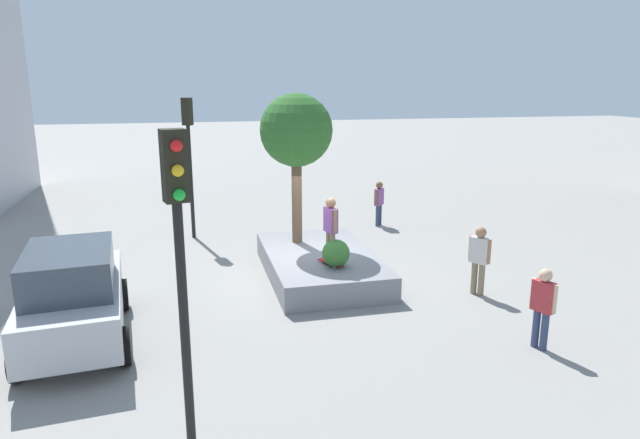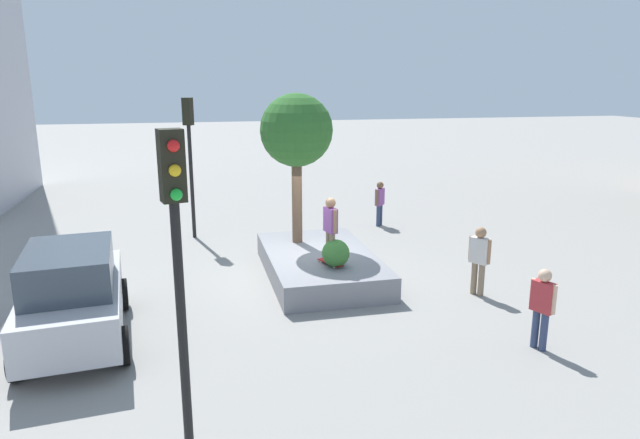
{
  "view_description": "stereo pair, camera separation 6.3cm",
  "coord_description": "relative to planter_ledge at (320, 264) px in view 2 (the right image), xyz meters",
  "views": [
    {
      "loc": [
        -13.51,
        3.01,
        4.98
      ],
      "look_at": [
        0.12,
        -0.26,
        1.53
      ],
      "focal_mm": 31.46,
      "sensor_mm": 36.0,
      "label": 1
    },
    {
      "loc": [
        -13.53,
        2.95,
        4.98
      ],
      "look_at": [
        0.12,
        -0.26,
        1.53
      ],
      "focal_mm": 31.46,
      "sensor_mm": 36.0,
      "label": 2
    }
  ],
  "objects": [
    {
      "name": "ground_plane",
      "position": [
        -0.12,
        0.26,
        -0.31
      ],
      "size": [
        120.0,
        120.0,
        0.0
      ],
      "primitive_type": "plane",
      "color": "gray"
    },
    {
      "name": "passerby_with_bag",
      "position": [
        -2.19,
        -3.36,
        0.66
      ],
      "size": [
        0.5,
        0.4,
        1.68
      ],
      "color": "#847056",
      "rests_on": "ground"
    },
    {
      "name": "traffic_light_median",
      "position": [
        -7.0,
        3.4,
        2.73
      ],
      "size": [
        0.37,
        0.33,
        4.46
      ],
      "color": "black",
      "rests_on": "ground"
    },
    {
      "name": "planter_ledge",
      "position": [
        0.0,
        0.0,
        0.0
      ],
      "size": [
        4.68,
        2.72,
        0.63
      ],
      "primitive_type": "cube",
      "color": "gray",
      "rests_on": "ground"
    },
    {
      "name": "plaza_tree",
      "position": [
        1.16,
        0.38,
        3.37
      ],
      "size": [
        1.96,
        1.96,
        4.08
      ],
      "color": "brown",
      "rests_on": "planter_ledge"
    },
    {
      "name": "pedestrian_crossing",
      "position": [
        -5.02,
        -3.12,
        0.61
      ],
      "size": [
        0.51,
        0.33,
        1.6
      ],
      "color": "navy",
      "rests_on": "ground"
    },
    {
      "name": "sedan_parked",
      "position": [
        -2.65,
        5.55,
        0.67
      ],
      "size": [
        4.31,
        2.28,
        1.93
      ],
      "color": "#B7B7BC",
      "rests_on": "ground"
    },
    {
      "name": "boxwood_shrub",
      "position": [
        -1.17,
        -0.11,
        0.65
      ],
      "size": [
        0.67,
        0.67,
        0.67
      ],
      "primitive_type": "sphere",
      "color": "#3D7A33",
      "rests_on": "planter_ledge"
    },
    {
      "name": "traffic_light_corner",
      "position": [
        4.62,
        3.16,
        2.76
      ],
      "size": [
        0.37,
        0.36,
        4.5
      ],
      "color": "black",
      "rests_on": "ground"
    },
    {
      "name": "skateboard",
      "position": [
        -1.02,
        -0.02,
        0.37
      ],
      "size": [
        0.82,
        0.52,
        0.07
      ],
      "color": "#A51E1E",
      "rests_on": "planter_ledge"
    },
    {
      "name": "skateboarder",
      "position": [
        -1.02,
        -0.02,
        1.31
      ],
      "size": [
        0.53,
        0.28,
        1.61
      ],
      "color": "#847056",
      "rests_on": "skateboard"
    },
    {
      "name": "bystander_watching",
      "position": [
        4.66,
        -3.26,
        0.6
      ],
      "size": [
        0.43,
        0.43,
        1.58
      ],
      "color": "navy",
      "rests_on": "ground"
    }
  ]
}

